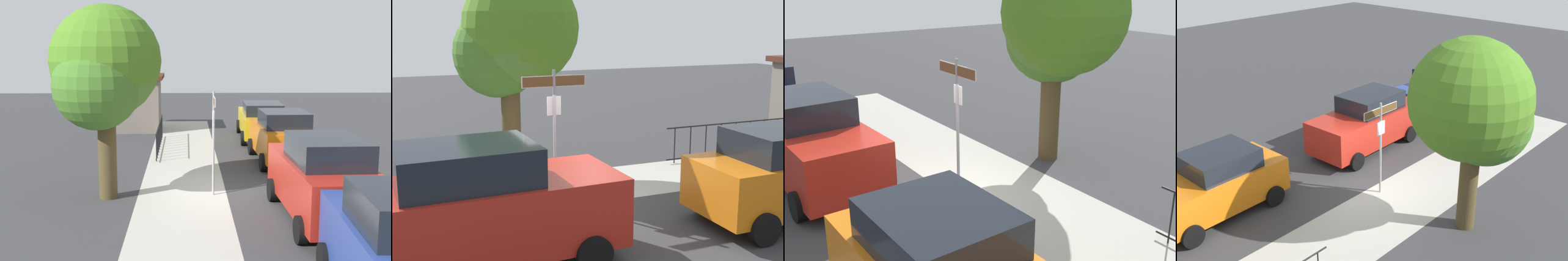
# 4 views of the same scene
# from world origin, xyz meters

# --- Properties ---
(ground_plane) EXTENTS (60.00, 60.00, 0.00)m
(ground_plane) POSITION_xyz_m (0.00, 0.00, 0.00)
(ground_plane) COLOR #38383A
(sidewalk_strip) EXTENTS (24.00, 2.60, 0.00)m
(sidewalk_strip) POSITION_xyz_m (2.00, 1.30, 0.00)
(sidewalk_strip) COLOR #B0AEA2
(sidewalk_strip) RESTS_ON ground_plane
(street_sign) EXTENTS (1.47, 0.07, 3.05)m
(street_sign) POSITION_xyz_m (-0.17, 0.40, 2.17)
(street_sign) COLOR #9EA0A5
(street_sign) RESTS_ON ground_plane
(shade_tree) EXTENTS (3.38, 3.16, 5.49)m
(shade_tree) POSITION_xyz_m (-0.22, 3.44, 3.66)
(shade_tree) COLOR #4B3E22
(shade_tree) RESTS_ON ground_plane
(car_red) EXTENTS (4.71, 2.22, 2.16)m
(car_red) POSITION_xyz_m (-2.36, -2.24, 1.07)
(car_red) COLOR #B32519
(car_red) RESTS_ON ground_plane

